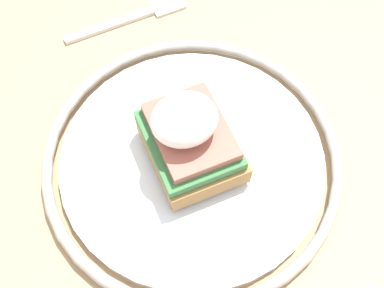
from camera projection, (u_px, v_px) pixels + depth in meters
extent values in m
cube|color=tan|center=(214.00, 168.00, 0.46)|extent=(1.05, 0.91, 0.03)
cylinder|color=tan|center=(283.00, 6.00, 1.07)|extent=(0.06, 0.06, 0.71)
cylinder|color=silver|center=(192.00, 160.00, 0.45)|extent=(0.24, 0.24, 0.01)
torus|color=gray|center=(192.00, 157.00, 0.44)|extent=(0.28, 0.28, 0.01)
cube|color=#9E703D|center=(192.00, 149.00, 0.43)|extent=(0.09, 0.07, 0.02)
cube|color=#38703D|center=(189.00, 140.00, 0.41)|extent=(0.09, 0.07, 0.01)
cube|color=#9E5647|center=(190.00, 131.00, 0.41)|extent=(0.08, 0.06, 0.01)
ellipsoid|color=white|center=(184.00, 119.00, 0.38)|extent=(0.05, 0.06, 0.04)
cube|color=silver|center=(110.00, 25.00, 0.53)|extent=(0.01, 0.10, 0.00)
cube|color=silver|center=(168.00, 6.00, 0.54)|extent=(0.02, 0.04, 0.00)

